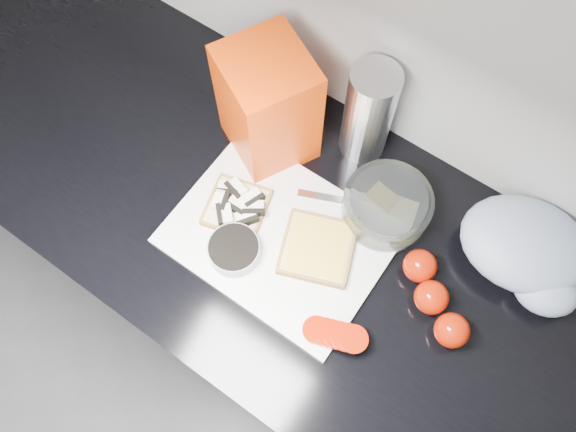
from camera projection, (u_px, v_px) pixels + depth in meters
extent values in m
cube|color=silver|center=(483.00, 35.00, 0.83)|extent=(3.50, 0.02, 2.50)
cube|color=black|center=(333.00, 322.00, 1.49)|extent=(3.50, 0.60, 0.86)
cube|color=black|center=(350.00, 269.00, 1.08)|extent=(3.50, 0.64, 0.04)
cube|color=silver|center=(279.00, 237.00, 1.08)|extent=(0.40, 0.30, 0.01)
cube|color=#C9B98D|center=(237.00, 207.00, 1.09)|extent=(0.14, 0.14, 0.01)
cube|color=white|center=(228.00, 188.00, 1.09)|extent=(0.04, 0.04, 0.01)
cube|color=black|center=(228.00, 188.00, 1.09)|extent=(0.04, 0.03, 0.02)
cube|color=white|center=(238.00, 188.00, 1.08)|extent=(0.04, 0.03, 0.01)
cube|color=black|center=(238.00, 188.00, 1.08)|extent=(0.04, 0.02, 0.02)
cube|color=white|center=(251.00, 197.00, 1.08)|extent=(0.03, 0.04, 0.01)
cube|color=black|center=(251.00, 197.00, 1.08)|extent=(0.02, 0.04, 0.02)
cube|color=white|center=(219.00, 200.00, 1.07)|extent=(0.03, 0.04, 0.01)
cube|color=black|center=(219.00, 200.00, 1.07)|extent=(0.02, 0.04, 0.02)
cube|color=white|center=(238.00, 205.00, 1.07)|extent=(0.04, 0.02, 0.01)
cube|color=black|center=(238.00, 205.00, 1.07)|extent=(0.04, 0.01, 0.02)
cube|color=white|center=(246.00, 216.00, 1.06)|extent=(0.04, 0.04, 0.01)
cube|color=black|center=(246.00, 216.00, 1.06)|extent=(0.03, 0.04, 0.02)
cube|color=white|center=(226.00, 214.00, 1.06)|extent=(0.04, 0.04, 0.01)
cube|color=black|center=(226.00, 214.00, 1.06)|extent=(0.04, 0.04, 0.02)
cube|color=white|center=(254.00, 207.00, 1.07)|extent=(0.04, 0.04, 0.01)
cube|color=black|center=(254.00, 207.00, 1.07)|extent=(0.04, 0.03, 0.02)
cube|color=#C9B98D|center=(317.00, 248.00, 1.05)|extent=(0.17, 0.17, 0.02)
cube|color=gold|center=(317.00, 246.00, 1.04)|extent=(0.15, 0.15, 0.00)
cylinder|color=#9B1803|center=(316.00, 330.00, 1.00)|extent=(0.07, 0.07, 0.01)
cylinder|color=#9B1803|center=(324.00, 332.00, 0.99)|extent=(0.06, 0.06, 0.01)
cylinder|color=#9B1803|center=(331.00, 333.00, 0.98)|extent=(0.05, 0.05, 0.01)
cylinder|color=#9B1803|center=(339.00, 335.00, 0.98)|extent=(0.06, 0.06, 0.01)
cylinder|color=#9B1803|center=(346.00, 337.00, 0.97)|extent=(0.06, 0.06, 0.01)
cylinder|color=#9B1803|center=(354.00, 339.00, 0.97)|extent=(0.07, 0.07, 0.01)
cube|color=#B7B7BB|center=(332.00, 199.00, 1.10)|extent=(0.13, 0.07, 0.00)
cube|color=#B7B7BB|center=(385.00, 208.00, 1.09)|extent=(0.06, 0.04, 0.01)
cylinder|color=#939898|center=(235.00, 251.00, 1.04)|extent=(0.10, 0.10, 0.05)
cylinder|color=black|center=(234.00, 248.00, 1.03)|extent=(0.09, 0.09, 0.01)
cylinder|color=white|center=(301.00, 208.00, 1.10)|extent=(0.11, 0.11, 0.01)
cylinder|color=silver|center=(386.00, 207.00, 1.07)|extent=(0.17, 0.17, 0.07)
cube|color=gold|center=(380.00, 203.00, 1.08)|extent=(0.06, 0.05, 0.04)
cube|color=#E7D78A|center=(398.00, 216.00, 1.08)|extent=(0.07, 0.06, 0.01)
cube|color=#EC3B03|center=(268.00, 106.00, 1.05)|extent=(0.21, 0.21, 0.25)
cylinder|color=silver|center=(368.00, 113.00, 1.06)|extent=(0.09, 0.09, 0.23)
ellipsoid|color=#99A7BC|center=(525.00, 244.00, 1.02)|extent=(0.28, 0.24, 0.10)
ellipsoid|color=#99A7BC|center=(546.00, 291.00, 1.00)|extent=(0.13, 0.12, 0.07)
sphere|color=#9B1803|center=(431.00, 297.00, 1.00)|extent=(0.06, 0.06, 0.06)
sphere|color=#9B1803|center=(452.00, 331.00, 0.98)|extent=(0.06, 0.06, 0.06)
sphere|color=#9B1803|center=(420.00, 266.00, 1.03)|extent=(0.06, 0.06, 0.06)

